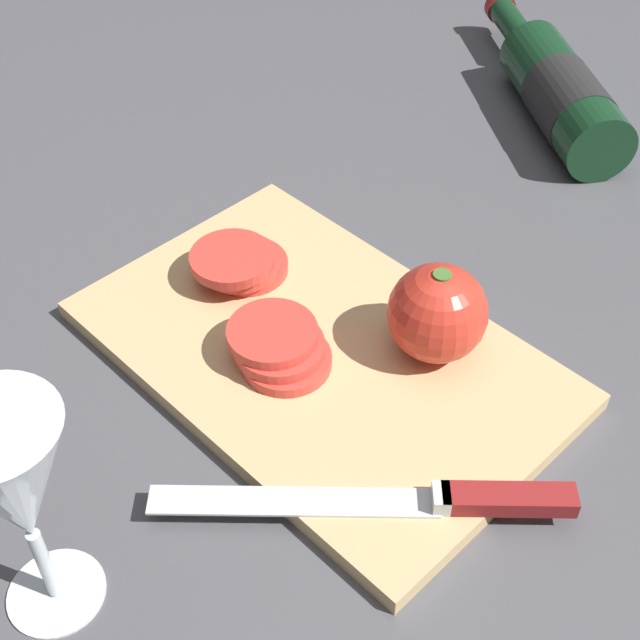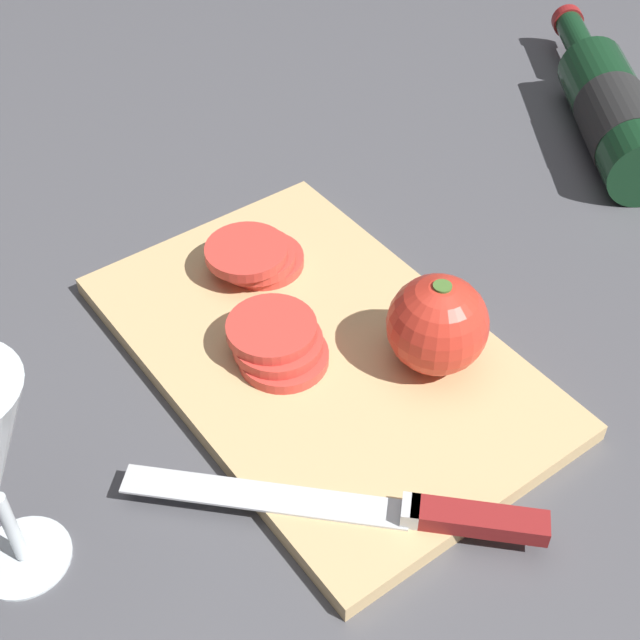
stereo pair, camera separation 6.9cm
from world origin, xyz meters
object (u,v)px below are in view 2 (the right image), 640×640
object	(u,v)px
wine_bottle	(613,111)
whole_tomato	(438,325)
tomato_slice_stack_near	(277,343)
tomato_slice_stack_far	(255,256)
knife	(420,513)

from	to	relation	value
wine_bottle	whole_tomato	bearing A→B (deg)	-69.26
whole_tomato	tomato_slice_stack_near	world-z (taller)	whole_tomato
tomato_slice_stack_near	tomato_slice_stack_far	size ratio (longest dim) A/B	0.98
knife	tomato_slice_stack_far	bearing A→B (deg)	-55.44
wine_bottle	tomato_slice_stack_near	xyz separation A→B (m)	(0.06, -0.47, -0.01)
whole_tomato	tomato_slice_stack_near	xyz separation A→B (m)	(-0.08, -0.10, -0.03)
wine_bottle	whole_tomato	world-z (taller)	whole_tomato
whole_tomato	tomato_slice_stack_far	size ratio (longest dim) A/B	0.90
tomato_slice_stack_far	whole_tomato	bearing A→B (deg)	16.32
tomato_slice_stack_near	whole_tomato	bearing A→B (deg)	51.15
wine_bottle	tomato_slice_stack_near	bearing A→B (deg)	-82.22
wine_bottle	tomato_slice_stack_near	size ratio (longest dim) A/B	3.47
wine_bottle	tomato_slice_stack_near	world-z (taller)	wine_bottle
wine_bottle	knife	distance (m)	0.53
wine_bottle	tomato_slice_stack_far	size ratio (longest dim) A/B	3.40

